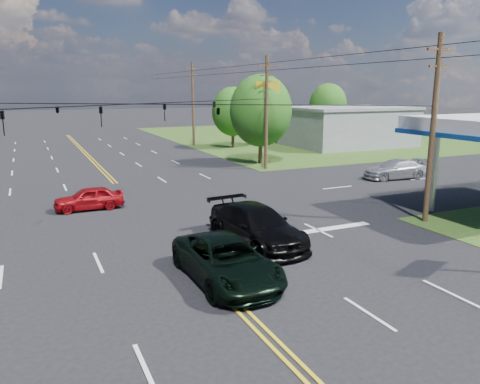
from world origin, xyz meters
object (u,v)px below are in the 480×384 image
tree_right_b (233,112)px  pickup_dkgreen (226,260)px  pole_ne (266,112)px  tree_right_a (261,111)px  pole_right_far (193,103)px  suv_black (257,226)px  retail_ne (348,128)px  pole_se (433,128)px  tree_far_r (328,105)px

tree_right_b → pickup_dkgreen: size_ratio=1.26×
pickup_dkgreen → pole_ne: bearing=58.0°
pole_ne → tree_right_a: 3.16m
pickup_dkgreen → pole_right_far: bearing=71.5°
tree_right_b → suv_black: 35.30m
pole_ne → tree_right_b: (3.50, 15.00, -0.70)m
retail_ne → pole_right_far: (-17.00, 8.00, 2.97)m
pole_right_far → suv_black: bearing=-104.8°
retail_ne → pole_ne: pole_ne is taller
retail_ne → tree_right_a: 18.09m
tree_right_a → suv_black: tree_right_a is taller
pole_se → tree_right_b: size_ratio=1.34×
tree_right_a → suv_black: (-10.68, -20.57, -4.01)m
retail_ne → pole_se: (-17.00, -29.00, 2.72)m
pole_right_far → tree_far_r: 21.10m
pole_right_far → pickup_dkgreen: 41.92m
pole_right_far → tree_right_a: (1.00, -16.00, -0.30)m
tree_right_a → suv_black: size_ratio=1.37×
retail_ne → pole_right_far: 19.02m
retail_ne → tree_right_a: (-16.00, -8.00, 2.67)m
pole_se → pickup_dkgreen: bearing=-167.5°
pole_ne → tree_right_b: bearing=76.9°
retail_ne → pole_right_far: pole_right_far is taller
pole_se → tree_right_a: (1.00, 21.00, -0.05)m
tree_right_a → tree_right_b: tree_right_a is taller
pole_ne → tree_right_a: pole_ne is taller
tree_right_b → suv_black: size_ratio=1.19×
pole_se → tree_right_a: pole_se is taller
pole_se → pole_right_far: 37.00m
tree_right_a → tree_far_r: (20.00, 18.00, -0.33)m
pole_right_far → pickup_dkgreen: bearing=-107.4°
pole_se → tree_far_r: pole_se is taller
retail_ne → tree_right_a: size_ratio=1.71×
tree_right_a → tree_right_b: 12.27m
pole_ne → pole_right_far: pole_right_far is taller
retail_ne → pole_ne: bearing=-147.1°
pole_ne → pole_se: bearing=-90.0°
retail_ne → pole_se: size_ratio=1.47×
retail_ne → pickup_dkgreen: size_ratio=2.50×
retail_ne → pole_right_far: bearing=154.8°
tree_far_r → retail_ne: bearing=-111.8°
tree_right_a → pole_right_far: bearing=93.6°
pole_ne → suv_black: (-9.68, -17.57, -4.05)m
pole_ne → tree_far_r: size_ratio=1.25×
suv_black → pole_se: bearing=-8.2°
pole_right_far → pickup_dkgreen: pole_right_far is taller
retail_ne → suv_black: size_ratio=2.35×
pole_se → tree_far_r: size_ratio=1.25×
pole_right_far → pickup_dkgreen: size_ratio=1.78×
retail_ne → pole_ne: (-17.00, -11.00, 2.72)m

